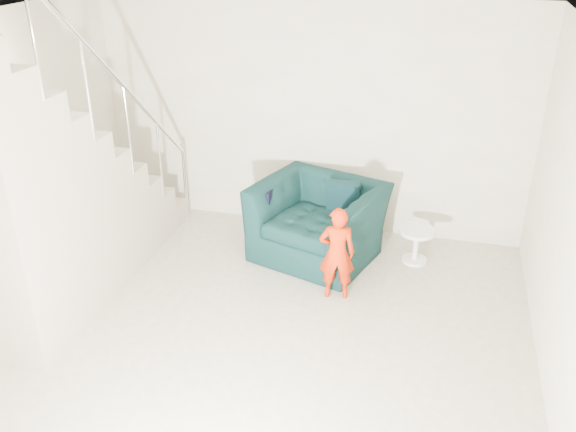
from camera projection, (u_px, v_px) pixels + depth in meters
The scene contains 10 objects.
floor at pixel (236, 363), 5.20m from camera, with size 5.50×5.50×0.00m, color gray.
ceiling at pixel (220, 40), 4.00m from camera, with size 5.50×5.50×0.00m, color silver.
back_wall at pixel (310, 118), 6.99m from camera, with size 5.00×5.00×0.00m, color #B8AD96.
armchair at pixel (318, 221), 6.69m from camera, with size 1.28×1.12×0.83m, color black.
toddler at pixel (337, 253), 5.91m from camera, with size 0.36×0.23×0.97m, color #B01C05.
side_table at pixel (416, 240), 6.63m from camera, with size 0.39×0.39×0.39m.
staircase at pixel (49, 211), 5.71m from camera, with size 1.02×3.03×3.62m.
cushion at pixel (343, 196), 6.72m from camera, with size 0.37×0.11×0.35m, color black.
throw at pixel (273, 207), 6.77m from camera, with size 0.05×0.45×0.51m, color black.
phone at pixel (346, 222), 5.73m from camera, with size 0.02×0.05×0.10m, color black.
Camera 1 is at (1.47, -3.86, 3.43)m, focal length 38.00 mm.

